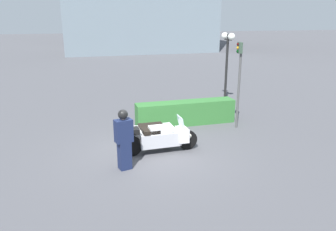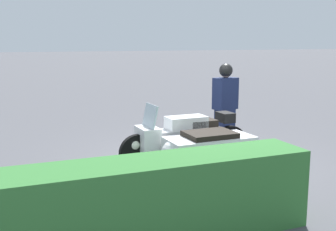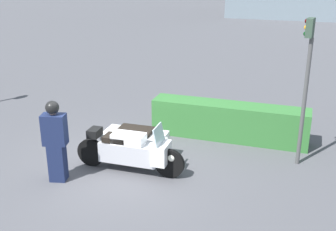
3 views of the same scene
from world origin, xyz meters
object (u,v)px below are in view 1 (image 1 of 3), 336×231
police_motorcycle (158,135)px  twin_lamp_post (227,49)px  officer_rider (124,138)px  traffic_light_near (239,73)px  hedge_bush_curbside (186,113)px

police_motorcycle → twin_lamp_post: 7.23m
police_motorcycle → officer_rider: officer_rider is taller
traffic_light_near → police_motorcycle: bearing=29.5°
officer_rider → police_motorcycle: bearing=119.5°
hedge_bush_curbside → officer_rider: bearing=-131.6°
police_motorcycle → traffic_light_near: 4.06m
twin_lamp_post → traffic_light_near: (-1.31, -3.74, -0.50)m
police_motorcycle → twin_lamp_post: bearing=44.8°
hedge_bush_curbside → twin_lamp_post: size_ratio=1.17×
twin_lamp_post → traffic_light_near: size_ratio=1.05×
police_motorcycle → traffic_light_near: bearing=18.0°
officer_rider → twin_lamp_post: size_ratio=0.51×
traffic_light_near → twin_lamp_post: bearing=-98.9°
police_motorcycle → twin_lamp_post: size_ratio=0.72×
officer_rider → hedge_bush_curbside: officer_rider is taller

